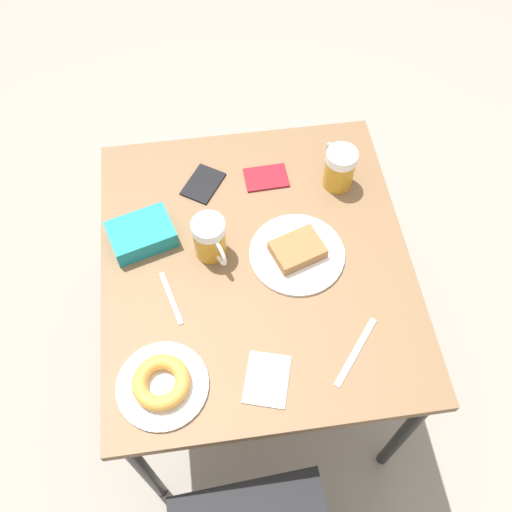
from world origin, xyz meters
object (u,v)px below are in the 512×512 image
at_px(knife, 356,352).
at_px(blue_pouch, 142,234).
at_px(napkin_folded, 267,379).
at_px(plate_with_cake, 297,254).
at_px(plate_with_donut, 162,384).
at_px(passport_far_edge, 203,184).
at_px(beer_mug_left, 339,168).
at_px(passport_near_edge, 266,178).
at_px(fork, 171,298).
at_px(beer_mug_center, 210,239).

xyz_separation_m(knife, blue_pouch, (0.51, -0.40, 0.03)).
relative_size(napkin_folded, blue_pouch, 0.79).
bearing_deg(blue_pouch, plate_with_cake, 164.93).
relative_size(plate_with_donut, passport_far_edge, 1.43).
height_order(beer_mug_left, passport_far_edge, beer_mug_left).
distance_m(beer_mug_left, knife, 0.54).
bearing_deg(plate_with_donut, passport_near_edge, -119.63).
bearing_deg(knife, plate_with_donut, 2.67).
height_order(passport_far_edge, blue_pouch, blue_pouch).
bearing_deg(blue_pouch, beer_mug_left, -167.58).
bearing_deg(fork, napkin_folded, 130.52).
bearing_deg(beer_mug_center, napkin_folded, 104.22).
relative_size(fork, passport_near_edge, 1.23).
height_order(beer_mug_left, knife, beer_mug_left).
distance_m(plate_with_cake, knife, 0.31).
relative_size(beer_mug_center, knife, 0.77).
bearing_deg(knife, fork, -25.51).
distance_m(plate_with_cake, napkin_folded, 0.36).
bearing_deg(beer_mug_left, fork, 32.12).
height_order(plate_with_donut, knife, plate_with_donut).
bearing_deg(beer_mug_center, knife, 133.68).
bearing_deg(napkin_folded, plate_with_donut, -4.15).
bearing_deg(plate_with_donut, plate_with_cake, -140.49).
relative_size(plate_with_cake, plate_with_donut, 1.17).
height_order(passport_near_edge, passport_far_edge, same).
bearing_deg(beer_mug_center, passport_near_edge, -128.48).
bearing_deg(passport_far_edge, beer_mug_left, 173.48).
xyz_separation_m(beer_mug_left, napkin_folded, (0.29, 0.57, -0.06)).
xyz_separation_m(beer_mug_left, fork, (0.51, 0.32, -0.06)).
bearing_deg(passport_near_edge, knife, 103.58).
height_order(fork, passport_far_edge, passport_far_edge).
relative_size(fork, knife, 0.94).
distance_m(plate_with_cake, fork, 0.36).
height_order(plate_with_cake, blue_pouch, blue_pouch).
xyz_separation_m(plate_with_cake, blue_pouch, (0.41, -0.11, 0.01)).
bearing_deg(knife, blue_pouch, -38.48).
distance_m(beer_mug_left, napkin_folded, 0.64).
bearing_deg(passport_near_edge, fork, 49.90).
xyz_separation_m(plate_with_donut, passport_near_edge, (-0.34, -0.59, -0.02)).
xyz_separation_m(plate_with_cake, passport_far_edge, (0.23, -0.28, -0.01)).
distance_m(plate_with_cake, beer_mug_left, 0.29).
bearing_deg(blue_pouch, beer_mug_center, 160.66).
bearing_deg(beer_mug_left, blue_pouch, 12.42).
relative_size(passport_near_edge, passport_far_edge, 0.84).
bearing_deg(napkin_folded, plate_with_cake, -111.76).
distance_m(passport_near_edge, blue_pouch, 0.41).
relative_size(plate_with_donut, napkin_folded, 1.42).
height_order(napkin_folded, knife, napkin_folded).
distance_m(napkin_folded, blue_pouch, 0.52).
bearing_deg(passport_far_edge, fork, 72.24).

